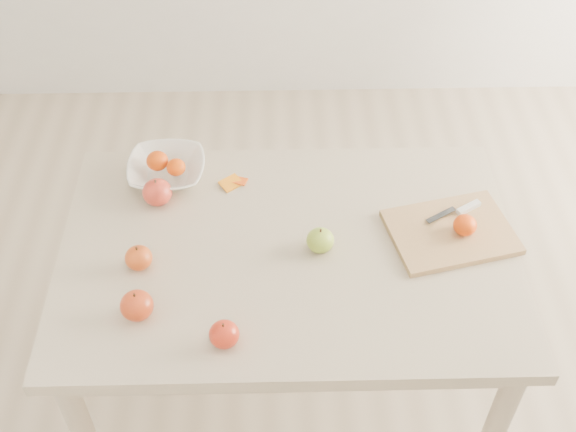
{
  "coord_description": "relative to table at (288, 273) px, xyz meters",
  "views": [
    {
      "loc": [
        -0.03,
        -1.26,
        2.16
      ],
      "look_at": [
        0.0,
        0.05,
        0.82
      ],
      "focal_mm": 45.0,
      "sensor_mm": 36.0,
      "label": 1
    }
  ],
  "objects": [
    {
      "name": "table",
      "position": [
        0.0,
        0.0,
        0.0
      ],
      "size": [
        1.2,
        0.8,
        0.75
      ],
      "color": "beige",
      "rests_on": "ground"
    },
    {
      "name": "apple_red_d",
      "position": [
        -0.37,
        -0.21,
        0.14
      ],
      "size": [
        0.08,
        0.08,
        0.07
      ],
      "primitive_type": "ellipsoid",
      "color": "maroon",
      "rests_on": "table"
    },
    {
      "name": "bowl_tangerine_near",
      "position": [
        -0.37,
        0.3,
        0.15
      ],
      "size": [
        0.06,
        0.06,
        0.05
      ],
      "primitive_type": "ellipsoid",
      "color": "#D73F07",
      "rests_on": "fruit_bowl"
    },
    {
      "name": "board_tangerine",
      "position": [
        0.46,
        0.03,
        0.14
      ],
      "size": [
        0.06,
        0.06,
        0.05
      ],
      "primitive_type": "ellipsoid",
      "color": "red",
      "rests_on": "cutting_board"
    },
    {
      "name": "apple_green",
      "position": [
        0.08,
        -0.0,
        0.13
      ],
      "size": [
        0.07,
        0.07,
        0.07
      ],
      "primitive_type": "ellipsoid",
      "color": "olive",
      "rests_on": "table"
    },
    {
      "name": "apple_red_b",
      "position": [
        -0.38,
        -0.05,
        0.13
      ],
      "size": [
        0.07,
        0.07,
        0.06
      ],
      "primitive_type": "ellipsoid",
      "color": "maroon",
      "rests_on": "table"
    },
    {
      "name": "bowl_tangerine_far",
      "position": [
        -0.31,
        0.27,
        0.15
      ],
      "size": [
        0.05,
        0.05,
        0.05
      ],
      "primitive_type": "ellipsoid",
      "color": "#DF4707",
      "rests_on": "fruit_bowl"
    },
    {
      "name": "orange_peel_a",
      "position": [
        -0.16,
        0.25,
        0.1
      ],
      "size": [
        0.07,
        0.07,
        0.01
      ],
      "primitive_type": "cube",
      "rotation": [
        0.21,
        0.0,
        0.66
      ],
      "color": "orange",
      "rests_on": "table"
    },
    {
      "name": "apple_red_a",
      "position": [
        -0.36,
        0.18,
        0.14
      ],
      "size": [
        0.08,
        0.08,
        0.07
      ],
      "primitive_type": "ellipsoid",
      "color": "#9D0E13",
      "rests_on": "table"
    },
    {
      "name": "fruit_bowl",
      "position": [
        -0.34,
        0.29,
        0.13
      ],
      "size": [
        0.22,
        0.22,
        0.05
      ],
      "primitive_type": "imported",
      "color": "white",
      "rests_on": "table"
    },
    {
      "name": "ground",
      "position": [
        0.0,
        0.0,
        -0.65
      ],
      "size": [
        3.5,
        3.5,
        0.0
      ],
      "primitive_type": "plane",
      "color": "#C6B293",
      "rests_on": "ground"
    },
    {
      "name": "paring_knife",
      "position": [
        0.48,
        0.11,
        0.12
      ],
      "size": [
        0.16,
        0.09,
        0.01
      ],
      "color": "white",
      "rests_on": "cutting_board"
    },
    {
      "name": "orange_peel_b",
      "position": [
        -0.14,
        0.26,
        0.1
      ],
      "size": [
        0.05,
        0.05,
        0.01
      ],
      "primitive_type": "cube",
      "rotation": [
        -0.14,
        0.0,
        -0.32
      ],
      "color": "#EE5310",
      "rests_on": "table"
    },
    {
      "name": "apple_red_c",
      "position": [
        -0.15,
        -0.29,
        0.13
      ],
      "size": [
        0.07,
        0.07,
        0.06
      ],
      "primitive_type": "ellipsoid",
      "color": "#A21312",
      "rests_on": "table"
    },
    {
      "name": "cutting_board",
      "position": [
        0.43,
        0.04,
        0.11
      ],
      "size": [
        0.36,
        0.3,
        0.02
      ],
      "primitive_type": "cube",
      "rotation": [
        0.0,
        0.0,
        0.23
      ],
      "color": "tan",
      "rests_on": "table"
    }
  ]
}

